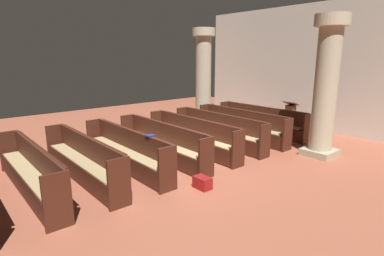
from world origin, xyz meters
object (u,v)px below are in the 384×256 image
(pew_row_0, at_px, (261,120))
(pew_row_6, at_px, (83,158))
(pew_row_3, at_px, (192,135))
(pillar_far_side, at_px, (203,76))
(kneeler_box_red, at_px, (202,183))
(pew_row_5, at_px, (126,149))
(hymn_book, at_px, (150,136))
(pew_row_7, at_px, (30,169))
(pew_row_4, at_px, (162,141))
(pillar_aisle_side, at_px, (326,85))
(lectern, at_px, (290,119))
(pew_row_2, at_px, (219,129))
(pew_row_1, at_px, (241,124))

(pew_row_0, bearing_deg, pew_row_6, -90.00)
(pew_row_6, bearing_deg, pew_row_3, 90.00)
(pew_row_6, xyz_separation_m, pillar_far_side, (-2.51, 5.89, 1.43))
(pillar_far_side, bearing_deg, kneeler_box_red, -42.61)
(pew_row_5, relative_size, hymn_book, 18.47)
(hymn_book, bearing_deg, pew_row_7, -109.64)
(pew_row_3, relative_size, pew_row_4, 1.00)
(pew_row_4, height_order, pillar_aisle_side, pillar_aisle_side)
(pew_row_4, distance_m, pillar_aisle_side, 4.56)
(pillar_aisle_side, relative_size, lectern, 3.42)
(pew_row_3, bearing_deg, pew_row_4, -90.00)
(pew_row_4, bearing_deg, kneeler_box_red, -12.13)
(pew_row_4, xyz_separation_m, pew_row_7, (0.00, -3.18, 0.00))
(pew_row_0, bearing_deg, pew_row_4, -90.00)
(pillar_far_side, bearing_deg, pew_row_7, -70.14)
(pew_row_2, distance_m, pillar_aisle_side, 3.24)
(pew_row_3, relative_size, pillar_far_side, 0.96)
(pew_row_2, bearing_deg, pew_row_6, -90.00)
(pew_row_2, distance_m, pew_row_6, 4.23)
(pew_row_3, relative_size, pillar_aisle_side, 0.96)
(hymn_book, xyz_separation_m, kneeler_box_red, (1.25, 0.43, -0.83))
(pew_row_0, bearing_deg, pew_row_2, -90.00)
(pew_row_2, relative_size, pillar_far_side, 0.96)
(pew_row_1, xyz_separation_m, pillar_aisle_side, (2.56, 0.31, 1.43))
(pillar_aisle_side, height_order, pillar_far_side, same)
(pillar_far_side, relative_size, kneeler_box_red, 9.99)
(pew_row_3, distance_m, pillar_aisle_side, 3.81)
(pew_row_4, bearing_deg, pillar_aisle_side, 53.74)
(hymn_book, bearing_deg, pew_row_2, 105.35)
(pew_row_2, bearing_deg, pew_row_1, 90.00)
(pew_row_0, relative_size, pillar_aisle_side, 0.96)
(pillar_far_side, xyz_separation_m, lectern, (2.93, 1.61, -1.47))
(pew_row_3, xyz_separation_m, pillar_aisle_side, (2.56, 2.43, 1.43))
(pew_row_1, bearing_deg, pew_row_4, -90.00)
(pew_row_0, height_order, hymn_book, hymn_book)
(pew_row_5, distance_m, hymn_book, 0.96)
(pew_row_2, height_order, kneeler_box_red, pew_row_2)
(pew_row_0, bearing_deg, pew_row_5, -90.00)
(pew_row_1, distance_m, pew_row_4, 3.18)
(pew_row_5, xyz_separation_m, pillar_far_side, (-2.51, 4.83, 1.43))
(pew_row_7, distance_m, kneeler_box_red, 3.45)
(pew_row_2, xyz_separation_m, pew_row_6, (0.00, -4.23, 0.00))
(pew_row_3, distance_m, pew_row_7, 4.23)
(hymn_book, bearing_deg, pillar_far_side, 125.63)
(pew_row_6, xyz_separation_m, pillar_aisle_side, (2.56, 5.61, 1.43))
(pillar_aisle_side, bearing_deg, pew_row_2, -151.80)
(pew_row_2, relative_size, pew_row_4, 1.00)
(pew_row_4, height_order, lectern, lectern)
(pew_row_0, height_order, pew_row_4, same)
(pew_row_0, relative_size, hymn_book, 18.47)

